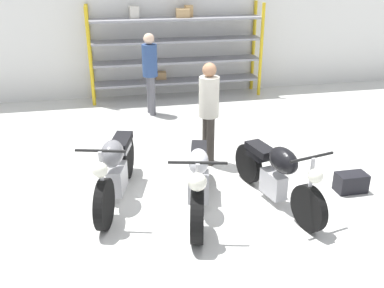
{
  "coord_description": "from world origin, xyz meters",
  "views": [
    {
      "loc": [
        -1.16,
        -5.08,
        3.11
      ],
      "look_at": [
        0.0,
        0.4,
        0.7
      ],
      "focal_mm": 40.0,
      "sensor_mm": 36.0,
      "label": 1
    }
  ],
  "objects": [
    {
      "name": "ground_plane",
      "position": [
        0.0,
        0.0,
        0.0
      ],
      "size": [
        30.0,
        30.0,
        0.0
      ],
      "primitive_type": "plane",
      "color": "silver"
    },
    {
      "name": "back_wall",
      "position": [
        0.0,
        5.36,
        1.8
      ],
      "size": [
        30.0,
        0.08,
        3.6
      ],
      "color": "white",
      "rests_on": "ground_plane"
    },
    {
      "name": "shelving_rack",
      "position": [
        0.59,
        5.01,
        1.18
      ],
      "size": [
        4.12,
        0.63,
        2.21
      ],
      "color": "gold",
      "rests_on": "ground_plane"
    },
    {
      "name": "motorcycle_grey",
      "position": [
        -1.1,
        0.28,
        0.48
      ],
      "size": [
        0.79,
        1.99,
        1.05
      ],
      "rotation": [
        0.0,
        0.0,
        -1.84
      ],
      "color": "black",
      "rests_on": "ground_plane"
    },
    {
      "name": "motorcycle_silver",
      "position": [
        -0.04,
        -0.2,
        0.44
      ],
      "size": [
        0.82,
        2.1,
        1.03
      ],
      "rotation": [
        0.0,
        0.0,
        -1.81
      ],
      "color": "black",
      "rests_on": "ground_plane"
    },
    {
      "name": "motorcycle_black",
      "position": [
        1.03,
        -0.28,
        0.47
      ],
      "size": [
        0.73,
        1.97,
        0.99
      ],
      "rotation": [
        0.0,
        0.0,
        -1.34
      ],
      "color": "black",
      "rests_on": "ground_plane"
    },
    {
      "name": "person_browsing",
      "position": [
        0.44,
        1.18,
        0.99
      ],
      "size": [
        0.36,
        0.36,
        1.68
      ],
      "rotation": [
        0.0,
        0.0,
        3.29
      ],
      "color": "#38332D",
      "rests_on": "ground_plane"
    },
    {
      "name": "person_near_rack",
      "position": [
        -0.18,
        3.83,
        1.03
      ],
      "size": [
        0.37,
        0.37,
        1.74
      ],
      "rotation": [
        0.0,
        0.0,
        3.31
      ],
      "color": "#595960",
      "rests_on": "ground_plane"
    },
    {
      "name": "toolbox",
      "position": [
        2.24,
        -0.19,
        0.14
      ],
      "size": [
        0.44,
        0.26,
        0.28
      ],
      "color": "black",
      "rests_on": "ground_plane"
    }
  ]
}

